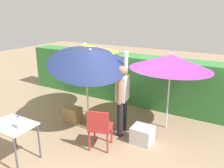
# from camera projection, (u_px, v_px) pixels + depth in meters

# --- Properties ---
(ground_plane) EXTENTS (24.00, 24.00, 0.00)m
(ground_plane) POSITION_uv_depth(u_px,v_px,m) (106.00, 131.00, 5.42)
(ground_plane) COLOR #9E8466
(hedge_row) EXTENTS (8.00, 0.70, 1.45)m
(hedge_row) POSITION_uv_depth(u_px,v_px,m) (141.00, 80.00, 6.87)
(hedge_row) COLOR #38843D
(hedge_row) RESTS_ON ground_plane
(umbrella_rainbow) EXTENTS (1.88, 1.80, 2.28)m
(umbrella_rainbow) POSITION_uv_depth(u_px,v_px,m) (88.00, 58.00, 4.99)
(umbrella_rainbow) COLOR silver
(umbrella_rainbow) RESTS_ON ground_plane
(umbrella_orange) EXTENTS (1.86, 1.86, 1.85)m
(umbrella_orange) POSITION_uv_depth(u_px,v_px,m) (171.00, 62.00, 5.10)
(umbrella_orange) COLOR silver
(umbrella_orange) RESTS_ON ground_plane
(umbrella_yellow) EXTENTS (1.73, 1.70, 2.04)m
(umbrella_yellow) POSITION_uv_depth(u_px,v_px,m) (85.00, 50.00, 5.87)
(umbrella_yellow) COLOR silver
(umbrella_yellow) RESTS_ON ground_plane
(person_vendor) EXTENTS (0.28, 0.56, 1.88)m
(person_vendor) POSITION_uv_depth(u_px,v_px,m) (122.00, 95.00, 5.09)
(person_vendor) COLOR black
(person_vendor) RESTS_ON ground_plane
(chair_plastic) EXTENTS (0.55, 0.55, 0.89)m
(chair_plastic) POSITION_uv_depth(u_px,v_px,m) (100.00, 127.00, 4.60)
(chair_plastic) COLOR #B72D2D
(chair_plastic) RESTS_ON ground_plane
(cooler_box) EXTENTS (0.44, 0.40, 0.36)m
(cooler_box) POSITION_uv_depth(u_px,v_px,m) (142.00, 135.00, 4.93)
(cooler_box) COLOR silver
(cooler_box) RESTS_ON ground_plane
(crate_cardboard) EXTENTS (0.43, 0.29, 0.39)m
(crate_cardboard) POSITION_uv_depth(u_px,v_px,m) (73.00, 114.00, 5.86)
(crate_cardboard) COLOR #9E7A4C
(crate_cardboard) RESTS_ON ground_plane
(folding_table) EXTENTS (0.80, 0.60, 0.75)m
(folding_table) POSITION_uv_depth(u_px,v_px,m) (13.00, 129.00, 4.21)
(folding_table) COLOR #4C4C51
(folding_table) RESTS_ON ground_plane
(bottle_water) EXTENTS (0.07, 0.07, 0.24)m
(bottle_water) POSITION_uv_depth(u_px,v_px,m) (19.00, 122.00, 4.01)
(bottle_water) COLOR silver
(bottle_water) RESTS_ON folding_table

